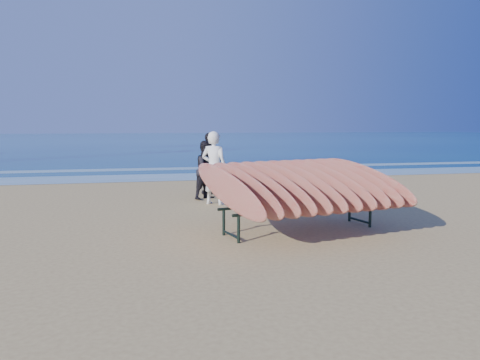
% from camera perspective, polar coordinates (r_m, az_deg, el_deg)
% --- Properties ---
extents(ground, '(120.00, 120.00, 0.00)m').
position_cam_1_polar(ground, '(8.94, 1.11, -6.66)').
color(ground, tan).
rests_on(ground, ground).
extents(ocean, '(160.00, 160.00, 0.00)m').
position_cam_1_polar(ocean, '(63.52, -10.65, 4.85)').
color(ocean, navy).
rests_on(ocean, ground).
extents(foam_near, '(160.00, 160.00, 0.00)m').
position_cam_1_polar(foam_near, '(18.68, -6.10, 0.41)').
color(foam_near, white).
rests_on(foam_near, ground).
extents(foam_far, '(160.00, 160.00, 0.00)m').
position_cam_1_polar(foam_far, '(22.14, -7.11, 1.40)').
color(foam_far, white).
rests_on(foam_far, ground).
extents(surfboard_rack, '(3.79, 3.71, 1.48)m').
position_cam_1_polar(surfboard_rack, '(9.13, 7.35, -0.58)').
color(surfboard_rack, black).
rests_on(surfboard_rack, ground).
extents(person_white, '(0.83, 0.77, 1.91)m').
position_cam_1_polar(person_white, '(12.15, -3.17, 1.48)').
color(person_white, white).
rests_on(person_white, ground).
extents(person_dark_a, '(1.01, 0.97, 1.63)m').
position_cam_1_polar(person_dark_a, '(13.02, -4.02, 1.23)').
color(person_dark_a, black).
rests_on(person_dark_a, ground).
extents(person_dark_b, '(1.12, 1.04, 1.84)m').
position_cam_1_polar(person_dark_b, '(13.96, -3.60, 2.04)').
color(person_dark_b, black).
rests_on(person_dark_b, ground).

